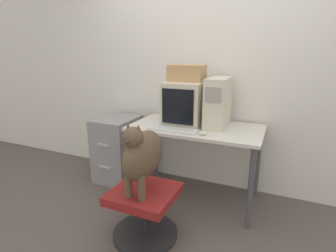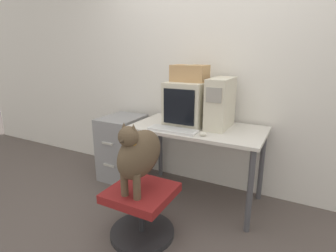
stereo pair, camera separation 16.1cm
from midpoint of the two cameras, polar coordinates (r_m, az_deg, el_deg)
ground_plane at (r=2.63m, az=1.28°, el=-18.65°), size 12.00×12.00×0.00m
wall_back at (r=2.89m, az=7.32°, el=11.97°), size 8.00×0.05×2.60m
desk at (r=2.62m, az=4.27°, el=-2.21°), size 1.28×0.69×0.78m
crt_monitor at (r=2.67m, az=2.27°, el=5.13°), size 0.38×0.49×0.43m
pc_tower at (r=2.57m, az=9.08°, el=5.07°), size 0.19×0.43×0.48m
keyboard at (r=2.42m, az=-0.96°, el=-0.83°), size 0.46×0.16×0.03m
computer_mouse at (r=2.31m, az=5.65°, el=-1.60°), size 0.07×0.05×0.04m
office_chair at (r=2.26m, az=-7.22°, el=-17.77°), size 0.54×0.54×0.43m
dog at (r=2.02m, az=-7.89°, el=-6.13°), size 0.21×0.52×0.58m
filing_cabinet at (r=3.21m, az=-12.28°, el=-4.84°), size 0.42×0.53×0.75m
cardboard_box at (r=2.64m, az=2.38°, el=11.43°), size 0.34×0.23×0.16m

